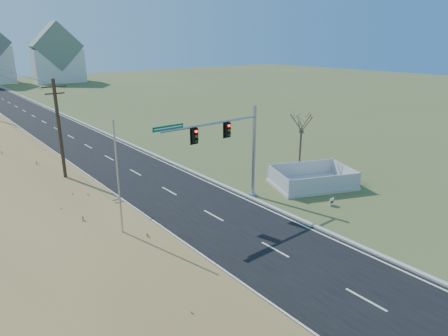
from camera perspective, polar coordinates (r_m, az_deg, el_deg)
ground at (r=25.25m, az=4.02°, el=-9.90°), size 260.00×260.00×0.00m
road at (r=69.12m, az=-25.18°, el=6.47°), size 8.00×180.00×0.06m
curb at (r=70.14m, az=-21.90°, el=7.08°), size 0.30×180.00×0.18m
utility_pole_near at (r=33.34m, az=-22.36°, el=4.31°), size 1.80×0.26×9.00m
condo_ne at (r=125.53m, az=-22.71°, el=14.37°), size 14.12×10.51×16.52m
traffic_signal_mast at (r=29.03m, az=1.68°, el=3.19°), size 8.95×0.65×7.12m
fence_enclosure at (r=34.39m, az=12.45°, el=-2.00°), size 7.72×6.57×1.50m
open_sign at (r=30.66m, az=15.13°, el=-4.69°), size 0.46×0.09×0.57m
flagpole at (r=23.01m, az=-14.61°, el=-4.81°), size 0.35×0.35×7.78m
bare_tree at (r=36.61m, az=11.07°, el=6.52°), size 2.21×2.21×5.87m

